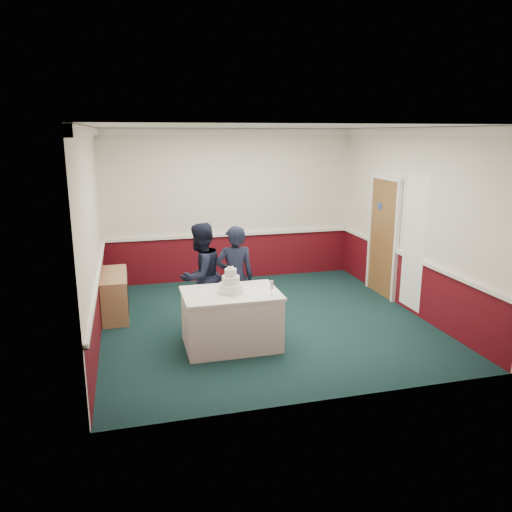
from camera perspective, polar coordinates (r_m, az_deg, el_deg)
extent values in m
plane|color=#122A2D|center=(8.00, 0.94, -7.43)|extent=(5.00, 5.00, 0.00)
cube|color=silver|center=(9.96, -2.88, 5.75)|extent=(5.00, 0.05, 3.00)
cube|color=silver|center=(7.33, -18.01, 2.12)|extent=(0.05, 5.00, 3.00)
cube|color=silver|center=(8.58, 17.15, 3.82)|extent=(0.05, 5.00, 3.00)
cube|color=white|center=(7.45, 1.03, 14.40)|extent=(5.00, 5.00, 0.05)
cube|color=#4F0A12|center=(10.17, -2.81, -0.12)|extent=(5.00, 0.02, 0.90)
cube|color=white|center=(10.05, -2.83, 2.47)|extent=(4.98, 0.05, 0.06)
cube|color=white|center=(9.84, -2.96, 14.00)|extent=(5.00, 0.08, 0.12)
cube|color=olive|center=(9.33, 14.35, 1.97)|extent=(0.05, 0.90, 2.10)
cube|color=#234799|center=(9.35, 13.95, 5.57)|extent=(0.01, 0.12, 0.12)
cube|color=white|center=(8.40, 17.57, 1.50)|extent=(0.02, 0.60, 2.20)
cube|color=#A3744F|center=(8.46, -15.82, -4.27)|extent=(0.40, 1.20, 0.70)
cube|color=black|center=(8.44, -14.45, -3.86)|extent=(0.01, 1.00, 0.50)
cube|color=white|center=(6.99, -2.85, -7.34)|extent=(1.28, 0.88, 0.76)
cube|color=white|center=(6.86, -2.89, -4.30)|extent=(1.32, 0.92, 0.04)
cylinder|color=white|center=(6.84, -2.89, -3.66)|extent=(0.34, 0.34, 0.12)
cylinder|color=silver|center=(6.85, -2.89, -4.04)|extent=(0.35, 0.35, 0.03)
cylinder|color=white|center=(6.80, -2.91, -2.74)|extent=(0.24, 0.24, 0.11)
cylinder|color=silver|center=(6.81, -2.90, -3.09)|extent=(0.25, 0.25, 0.02)
cylinder|color=white|center=(6.77, -2.92, -1.89)|extent=(0.16, 0.16, 0.10)
cylinder|color=silver|center=(6.78, -2.91, -2.21)|extent=(0.17, 0.17, 0.02)
sphere|color=#EDE5C9|center=(6.75, -2.92, -1.34)|extent=(0.03, 0.03, 0.03)
sphere|color=#EDE5C9|center=(6.77, -2.72, -1.29)|extent=(0.03, 0.03, 0.03)
sphere|color=#EDE5C9|center=(6.77, -3.13, -1.30)|extent=(0.03, 0.03, 0.03)
sphere|color=#EDE5C9|center=(6.74, -2.73, -1.38)|extent=(0.03, 0.03, 0.03)
sphere|color=#EDE5C9|center=(6.74, -3.12, -1.38)|extent=(0.03, 0.03, 0.03)
cube|color=silver|center=(6.66, -2.79, -4.66)|extent=(0.07, 0.22, 0.00)
cylinder|color=silver|center=(6.71, 1.80, -4.50)|extent=(0.05, 0.05, 0.01)
cylinder|color=silver|center=(6.70, 1.80, -4.12)|extent=(0.01, 0.01, 0.09)
cylinder|color=silver|center=(6.67, 1.81, -3.30)|extent=(0.04, 0.04, 0.11)
imported|color=black|center=(7.58, -6.33, -2.27)|extent=(1.00, 0.97, 1.62)
imported|color=black|center=(7.48, -2.42, -2.51)|extent=(0.60, 0.41, 1.60)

